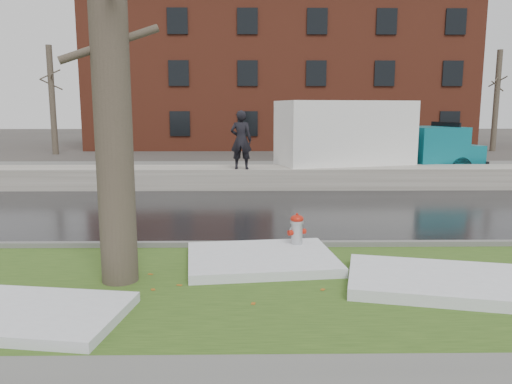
{
  "coord_description": "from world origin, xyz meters",
  "views": [
    {
      "loc": [
        -0.12,
        -8.75,
        2.8
      ],
      "look_at": [
        0.03,
        1.92,
        1.0
      ],
      "focal_mm": 35.0,
      "sensor_mm": 36.0,
      "label": 1
    }
  ],
  "objects_px": {
    "fire_hydrant": "(297,231)",
    "box_truck": "(368,140)",
    "worker": "(241,140)",
    "tree": "(110,49)"
  },
  "relations": [
    {
      "from": "worker",
      "to": "tree",
      "type": "bearing_deg",
      "value": 85.84
    },
    {
      "from": "tree",
      "to": "box_truck",
      "type": "height_order",
      "value": "tree"
    },
    {
      "from": "fire_hydrant",
      "to": "tree",
      "type": "distance_m",
      "value": 4.69
    },
    {
      "from": "fire_hydrant",
      "to": "box_truck",
      "type": "xyz_separation_m",
      "value": [
        3.55,
        9.35,
        1.17
      ]
    },
    {
      "from": "tree",
      "to": "box_truck",
      "type": "relative_size",
      "value": 0.78
    },
    {
      "from": "tree",
      "to": "fire_hydrant",
      "type": "bearing_deg",
      "value": 27.92
    },
    {
      "from": "tree",
      "to": "worker",
      "type": "bearing_deg",
      "value": 78.67
    },
    {
      "from": "fire_hydrant",
      "to": "box_truck",
      "type": "height_order",
      "value": "box_truck"
    },
    {
      "from": "worker",
      "to": "fire_hydrant",
      "type": "bearing_deg",
      "value": 106.16
    },
    {
      "from": "tree",
      "to": "worker",
      "type": "height_order",
      "value": "tree"
    }
  ]
}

